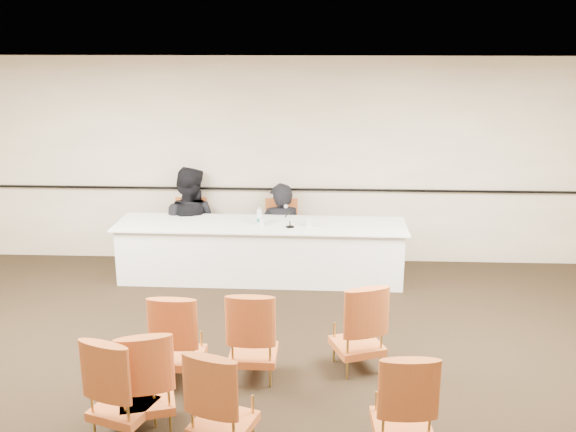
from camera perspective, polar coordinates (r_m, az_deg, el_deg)
The scene contains 21 objects.
floor at distance 6.16m, azimuth -2.95°, elevation -16.62°, with size 10.00×10.00×0.00m, color black.
ceiling at distance 5.19m, azimuth -3.43°, elevation 12.48°, with size 10.00×10.00×0.00m, color silver.
wall_back at distance 9.35m, azimuth -0.71°, elevation 4.85°, with size 10.00×0.04×3.00m, color beige.
wall_rail at distance 9.40m, azimuth -0.72°, elevation 2.41°, with size 9.80×0.04×0.03m, color black.
panel_table at distance 8.88m, azimuth -2.43°, elevation -3.15°, with size 3.97×0.91×0.80m, color white, non-canonical shape.
panelist_main at distance 9.43m, azimuth -0.66°, elevation -2.32°, with size 0.65×0.43×1.78m, color black.
panelist_main_chair at distance 9.39m, azimuth -0.66°, elevation -1.57°, with size 0.50×0.50×0.95m, color #B74A20, non-canonical shape.
panelist_second at distance 9.57m, azimuth -8.75°, elevation -1.24°, with size 0.92×0.72×1.90m, color black.
panelist_second_chair at distance 9.58m, azimuth -8.74°, elevation -1.40°, with size 0.50×0.50×0.95m, color #B74A20, non-canonical shape.
papers at distance 8.70m, azimuth 1.40°, elevation -0.79°, with size 0.30×0.22×0.00m, color white.
microphone at distance 8.55m, azimuth 0.18°, elevation -0.11°, with size 0.10×0.20×0.29m, color black, non-canonical shape.
water_bottle at distance 8.69m, azimuth -2.57°, elevation 0.00°, with size 0.07×0.07×0.24m, color #178074, non-canonical shape.
drinking_glass at distance 8.64m, azimuth -2.33°, elevation -0.59°, with size 0.06×0.06×0.10m, color white.
coffee_cup at distance 8.60m, azimuth 1.86°, elevation -0.56°, with size 0.08×0.08×0.13m, color white.
aud_chair_front_left at distance 6.42m, azimuth -9.68°, elevation -10.49°, with size 0.50×0.50×0.95m, color #B74A20, non-canonical shape.
aud_chair_front_mid at distance 6.39m, azimuth -3.11°, elevation -10.40°, with size 0.50×0.50×0.95m, color #B74A20, non-canonical shape.
aud_chair_front_right at distance 6.59m, azimuth 6.21°, elevation -9.63°, with size 0.50×0.50×0.95m, color #B74A20, non-canonical shape.
aud_chair_back_left at distance 5.73m, azimuth -14.51°, elevation -14.32°, with size 0.50×0.50×0.95m, color #B74A20, non-canonical shape.
aud_chair_back_mid at distance 5.39m, azimuth -5.81°, elevation -15.91°, with size 0.50×0.50×0.95m, color #B74A20, non-canonical shape.
aud_chair_back_right at distance 5.43m, azimuth 10.15°, elevation -15.88°, with size 0.50×0.50×0.95m, color #B74A20, non-canonical shape.
aud_chair_extra at distance 5.79m, azimuth -12.55°, elevation -13.81°, with size 0.50×0.50×0.95m, color #B74A20, non-canonical shape.
Camera 1 is at (0.55, -5.15, 3.33)m, focal length 40.00 mm.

